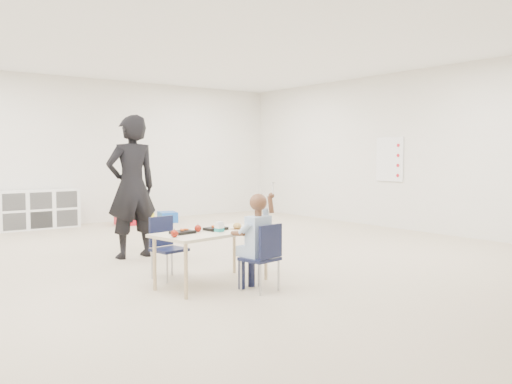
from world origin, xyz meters
TOP-DOWN VIEW (x-y plane):
  - room at (0.00, 0.00)m, footprint 9.00×9.02m
  - table at (-0.97, -1.17)m, footprint 1.29×0.79m
  - chair_near at (-0.73, -1.66)m, footprint 0.37×0.35m
  - chair_far at (-1.20, -0.68)m, footprint 0.37×0.35m
  - child at (-0.73, -1.66)m, footprint 0.51×0.51m
  - lunch_tray_near at (-0.90, -1.13)m, footprint 0.24×0.19m
  - lunch_tray_far at (-1.30, -1.15)m, footprint 0.24×0.19m
  - milk_carton at (-0.96, -1.29)m, footprint 0.08×0.08m
  - bread_roll at (-0.68, -1.21)m, footprint 0.09×0.09m
  - apple_near at (-1.12, -1.14)m, footprint 0.07×0.07m
  - apple_far at (-1.48, -1.32)m, footprint 0.07×0.07m
  - cubby_shelf at (-1.20, 4.28)m, footprint 1.40×0.40m
  - rules_poster at (3.98, 0.60)m, footprint 0.02×0.60m
  - adult at (-1.00, 0.70)m, footprint 0.68×0.45m
  - bin_red at (0.27, 3.85)m, footprint 0.40×0.49m
  - bin_yellow at (0.57, 3.82)m, footprint 0.39×0.48m
  - bin_blue at (1.11, 3.75)m, footprint 0.41×0.48m

SIDE VIEW (x-z plane):
  - bin_blue at x=1.11m, z-range 0.00..0.20m
  - bin_red at x=0.27m, z-range 0.00..0.21m
  - bin_yellow at x=0.57m, z-range 0.00..0.22m
  - table at x=-0.97m, z-range 0.00..0.56m
  - chair_near at x=-0.73m, z-range 0.00..0.66m
  - chair_far at x=-1.20m, z-range 0.00..0.66m
  - cubby_shelf at x=-1.20m, z-range 0.00..0.70m
  - child at x=-0.73m, z-range 0.00..1.05m
  - lunch_tray_near at x=-0.90m, z-range 0.55..0.58m
  - lunch_tray_far at x=-1.30m, z-range 0.55..0.58m
  - bread_roll at x=-0.68m, z-range 0.55..0.62m
  - apple_near at x=-1.12m, z-range 0.55..0.63m
  - apple_far at x=-1.48m, z-range 0.55..0.63m
  - milk_carton at x=-0.96m, z-range 0.55..0.65m
  - adult at x=-1.00m, z-range 0.00..1.84m
  - rules_poster at x=3.98m, z-range 0.85..1.65m
  - room at x=0.00m, z-range 0.00..2.80m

